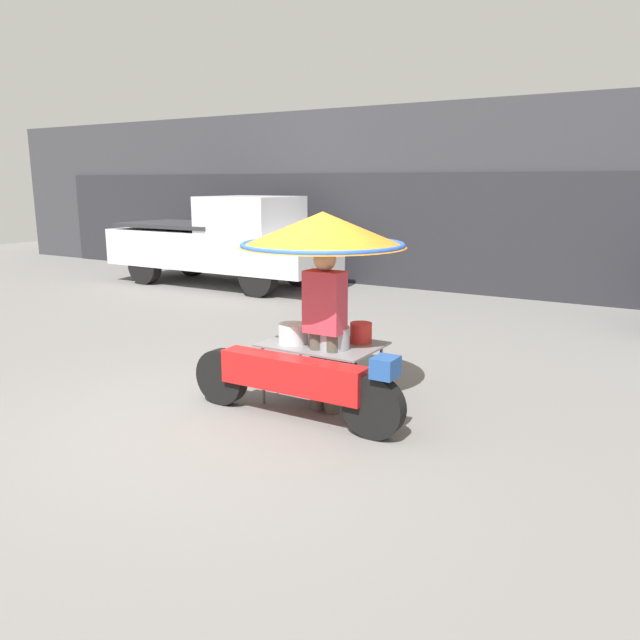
{
  "coord_description": "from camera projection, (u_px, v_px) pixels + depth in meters",
  "views": [
    {
      "loc": [
        3.61,
        -4.34,
        2.21
      ],
      "look_at": [
        0.51,
        0.84,
        0.87
      ],
      "focal_mm": 35.0,
      "sensor_mm": 36.0,
      "label": 1
    }
  ],
  "objects": [
    {
      "name": "ground_plane",
      "position": [
        229.0,
        420.0,
        5.92
      ],
      "size": [
        36.0,
        36.0,
        0.0
      ],
      "primitive_type": "plane",
      "color": "slate"
    },
    {
      "name": "shopfront_building",
      "position": [
        498.0,
        199.0,
        12.95
      ],
      "size": [
        28.0,
        2.06,
        3.77
      ],
      "color": "#38383D",
      "rests_on": "ground"
    },
    {
      "name": "vendor_motorcycle_cart",
      "position": [
        319.0,
        264.0,
        6.03
      ],
      "size": [
        2.28,
        1.64,
        1.93
      ],
      "color": "black",
      "rests_on": "ground"
    },
    {
      "name": "vendor_person",
      "position": [
        325.0,
        322.0,
        5.96
      ],
      "size": [
        0.38,
        0.22,
        1.61
      ],
      "color": "#4C473D",
      "rests_on": "ground"
    },
    {
      "name": "pickup_truck",
      "position": [
        226.0,
        242.0,
        13.44
      ],
      "size": [
        5.17,
        1.8,
        1.92
      ],
      "color": "black",
      "rests_on": "ground"
    }
  ]
}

